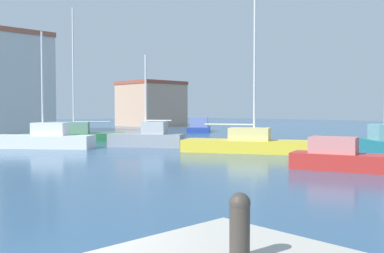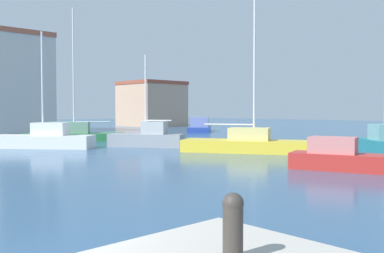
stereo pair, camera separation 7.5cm
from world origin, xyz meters
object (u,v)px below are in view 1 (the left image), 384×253
sailboat_grey_far_left (148,137)px  motorboat_blue_near_pier (199,127)px  sailboat_teal_distant_north (384,142)px  motorboat_red_mid_harbor (347,158)px  mooring_bollard (240,223)px  sailboat_yellow_distant_east (253,144)px  sailboat_white_outer_mooring (44,139)px  sailboat_green_far_right (72,134)px

sailboat_grey_far_left → motorboat_blue_near_pier: (16.60, 12.13, -0.08)m
sailboat_teal_distant_north → motorboat_red_mid_harbor: 9.20m
motorboat_red_mid_harbor → sailboat_grey_far_left: sailboat_grey_far_left is taller
mooring_bollard → sailboat_grey_far_left: 24.82m
mooring_bollard → motorboat_blue_near_pier: bearing=46.3°
sailboat_teal_distant_north → sailboat_grey_far_left: bearing=123.4°
sailboat_grey_far_left → mooring_bollard: bearing=-125.4°
motorboat_red_mid_harbor → sailboat_yellow_distant_east: 7.93m
sailboat_yellow_distant_east → motorboat_red_mid_harbor: bearing=-113.0°
sailboat_grey_far_left → sailboat_yellow_distant_east: 7.47m
motorboat_red_mid_harbor → sailboat_yellow_distant_east: size_ratio=0.52×
sailboat_white_outer_mooring → sailboat_yellow_distant_east: sailboat_yellow_distant_east is taller
mooring_bollard → motorboat_blue_near_pier: size_ratio=0.10×
mooring_bollard → motorboat_red_mid_harbor: size_ratio=0.13×
mooring_bollard → sailboat_green_far_right: 31.99m
motorboat_blue_near_pier → motorboat_red_mid_harbor: bearing=-123.4°
sailboat_white_outer_mooring → mooring_bollard: bearing=-110.5°
sailboat_grey_far_left → motorboat_blue_near_pier: 20.57m
sailboat_green_far_right → mooring_bollard: bearing=-115.1°
motorboat_red_mid_harbor → motorboat_blue_near_pier: (17.50, 26.58, 0.05)m
sailboat_white_outer_mooring → sailboat_yellow_distant_east: bearing=-55.7°
sailboat_teal_distant_north → motorboat_blue_near_pier: 25.79m
sailboat_green_far_right → motorboat_red_mid_harbor: (-0.07, -23.20, -0.06)m
sailboat_white_outer_mooring → motorboat_blue_near_pier: sailboat_white_outer_mooring is taller
mooring_bollard → sailboat_yellow_distant_east: bearing=38.3°
mooring_bollard → motorboat_blue_near_pier: (30.97, 32.36, -0.83)m
sailboat_white_outer_mooring → motorboat_blue_near_pier: bearing=20.5°
sailboat_teal_distant_north → motorboat_red_mid_harbor: (-8.92, -2.26, -0.06)m
sailboat_grey_far_left → sailboat_green_far_right: bearing=95.4°
sailboat_teal_distant_north → sailboat_white_outer_mooring: size_ratio=1.21×
mooring_bollard → sailboat_white_outer_mooring: size_ratio=0.09×
motorboat_blue_near_pier → sailboat_teal_distant_north: bearing=-109.4°
motorboat_blue_near_pier → sailboat_green_far_right: bearing=-169.0°
mooring_bollard → sailboat_yellow_distant_east: 21.12m
sailboat_white_outer_mooring → motorboat_blue_near_pier: (21.96, 8.21, -0.03)m
sailboat_teal_distant_north → sailboat_green_far_right: bearing=112.9°
motorboat_red_mid_harbor → sailboat_grey_far_left: size_ratio=0.81×
mooring_bollard → sailboat_teal_distant_north: sailboat_teal_distant_north is taller
sailboat_green_far_right → sailboat_yellow_distant_east: (3.02, -15.89, -0.05)m
sailboat_green_far_right → motorboat_blue_near_pier: size_ratio=1.55×
mooring_bollard → sailboat_green_far_right: (13.54, 28.97, -0.82)m
sailboat_green_far_right → motorboat_red_mid_harbor: size_ratio=2.13×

